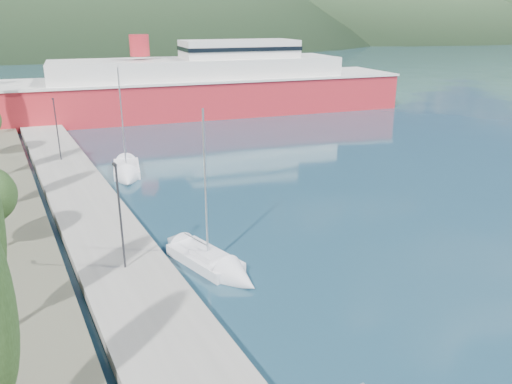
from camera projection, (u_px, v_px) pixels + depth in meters
ground at (53, 79)px, 121.83m from camera, size 1400.00×1400.00×0.00m
quay at (84, 202)px, 39.36m from camera, size 5.00×88.00×0.80m
lamp_posts at (115, 207)px, 28.17m from camera, size 0.15×48.38×6.06m
sailboat_near at (223, 269)px, 29.13m from camera, size 3.81×7.52×10.37m
sailboat_mid at (127, 175)px, 46.55m from camera, size 3.95×7.74×10.88m
ferry at (201, 88)px, 77.08m from camera, size 64.37×22.35×12.53m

